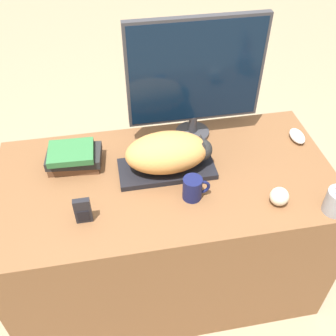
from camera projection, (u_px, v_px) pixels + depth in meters
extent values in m
cube|color=brown|center=(167.00, 232.00, 1.84)|extent=(1.38, 0.69, 0.73)
cube|color=black|center=(167.00, 169.00, 1.61)|extent=(0.39, 0.17, 0.02)
ellipsoid|color=#D18C47|center=(167.00, 152.00, 1.55)|extent=(0.33, 0.19, 0.15)
sphere|color=#262626|center=(201.00, 150.00, 1.57)|extent=(0.09, 0.09, 0.09)
cone|color=#262626|center=(203.00, 145.00, 1.52)|extent=(0.03, 0.03, 0.04)
cone|color=#262626|center=(200.00, 138.00, 1.56)|extent=(0.03, 0.03, 0.04)
cylinder|color=#333338|center=(192.00, 132.00, 1.79)|extent=(0.15, 0.15, 0.02)
cylinder|color=#333338|center=(193.00, 124.00, 1.76)|extent=(0.04, 0.04, 0.08)
cube|color=#333338|center=(196.00, 72.00, 1.58)|extent=(0.57, 0.03, 0.45)
cube|color=black|center=(196.00, 73.00, 1.57)|extent=(0.54, 0.01, 0.43)
ellipsoid|color=silver|center=(297.00, 136.00, 1.75)|extent=(0.06, 0.10, 0.04)
cylinder|color=#141947|center=(192.00, 188.00, 1.48)|extent=(0.07, 0.07, 0.09)
torus|color=#141947|center=(202.00, 187.00, 1.48)|extent=(0.06, 0.01, 0.06)
sphere|color=beige|center=(279.00, 196.00, 1.46)|extent=(0.07, 0.07, 0.07)
cube|color=black|center=(83.00, 211.00, 1.39)|extent=(0.06, 0.02, 0.11)
cube|color=black|center=(84.00, 216.00, 1.39)|extent=(0.04, 0.00, 0.05)
cube|color=brown|center=(75.00, 163.00, 1.63)|extent=(0.22, 0.14, 0.03)
cube|color=black|center=(74.00, 156.00, 1.61)|extent=(0.23, 0.16, 0.04)
cube|color=#2D6B38|center=(71.00, 152.00, 1.58)|extent=(0.19, 0.15, 0.03)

